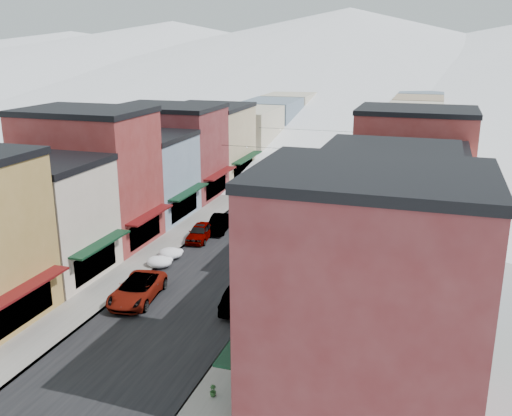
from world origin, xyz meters
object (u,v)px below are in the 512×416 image
Objects in this scene: streetlamp_near at (300,223)px; trash_can at (310,243)px; car_dark_hatch at (220,223)px; car_green_sedan at (241,297)px; car_silver_sedan at (200,232)px; fire_hydrant at (235,360)px; car_white_suv at (137,289)px.

trash_can is at bearing 81.77° from streetlamp_near.
car_green_sedan reaches higher than car_dark_hatch.
car_silver_sedan is 10.58m from streetlamp_near.
fire_hydrant is 0.17× the size of streetlamp_near.
fire_hydrant is at bearing -68.41° from car_silver_sedan.
car_white_suv reaches higher than fire_hydrant.
car_green_sedan is at bearing -98.92° from streetlamp_near.
streetlamp_near is (9.31, 11.60, 2.40)m from car_white_suv.
car_dark_hatch is at bearing 152.04° from streetlamp_near.
streetlamp_near is at bearing -98.23° from trash_can.
car_silver_sedan is (-0.80, 13.47, -0.06)m from car_white_suv.
fire_hydrant is 18.20m from streetlamp_near.
fire_hydrant is at bearing -39.67° from car_white_suv.
car_dark_hatch reaches higher than car_silver_sedan.
streetlamp_near reaches higher than trash_can.
car_dark_hatch is at bearing -65.48° from car_green_sedan.
car_white_suv is at bearing -124.28° from trash_can.
car_green_sedan is (7.67, -15.45, 0.05)m from car_dark_hatch.
streetlamp_near is at bearing -17.23° from car_silver_sedan.
trash_can is 0.18× the size of streetlamp_near.
fire_hydrant is 0.97× the size of trash_can.
trash_can is at bearing -19.00° from car_dark_hatch.
car_silver_sedan is 5.50× the size of fire_hydrant.
car_silver_sedan is 22.56m from fire_hydrant.
trash_can is (9.69, 14.22, -0.26)m from car_white_suv.
car_white_suv is 1.20× the size of car_green_sedan.
trash_can is 3.75m from streetlamp_near.
car_silver_sedan is 0.94× the size of streetlamp_near.
car_green_sedan is at bearing -98.78° from trash_can.
streetlamp_near reaches higher than fire_hydrant.
car_white_suv is 17.22m from trash_can.
fire_hydrant is (10.70, -19.86, -0.25)m from car_silver_sedan.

